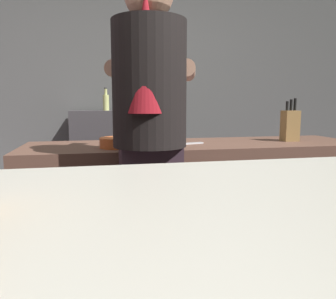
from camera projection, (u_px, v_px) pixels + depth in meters
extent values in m
cube|color=#4E4E4E|center=(122.00, 83.00, 3.46)|extent=(5.20, 0.10, 2.70)
cube|color=brown|center=(197.00, 212.00, 2.13)|extent=(2.10, 0.60, 0.89)
cube|color=#3B373B|center=(116.00, 165.00, 3.28)|extent=(0.84, 0.36, 1.07)
cube|color=#35242E|center=(151.00, 242.00, 1.61)|extent=(0.28, 0.20, 0.94)
cylinder|color=black|center=(149.00, 85.00, 1.51)|extent=(0.34, 0.34, 0.56)
cone|color=maroon|center=(146.00, 52.00, 1.39)|extent=(0.18, 0.18, 0.52)
cylinder|color=tan|center=(120.00, 71.00, 1.67)|extent=(0.17, 0.33, 0.08)
cylinder|color=tan|center=(187.00, 71.00, 1.64)|extent=(0.17, 0.33, 0.08)
cube|color=olive|center=(290.00, 126.00, 2.17)|extent=(0.10, 0.08, 0.20)
cylinder|color=black|center=(287.00, 106.00, 2.14)|extent=(0.02, 0.02, 0.06)
cylinder|color=black|center=(291.00, 105.00, 2.15)|extent=(0.02, 0.02, 0.07)
cylinder|color=black|center=(295.00, 104.00, 2.15)|extent=(0.02, 0.02, 0.08)
cylinder|color=#C35829|center=(118.00, 143.00, 1.85)|extent=(0.21, 0.21, 0.06)
cube|color=silver|center=(185.00, 144.00, 2.00)|extent=(0.24, 0.09, 0.01)
cylinder|color=#568A35|center=(137.00, 101.00, 3.22)|extent=(0.07, 0.07, 0.18)
cylinder|color=#568A35|center=(137.00, 88.00, 3.20)|extent=(0.03, 0.03, 0.07)
cylinder|color=black|center=(137.00, 84.00, 3.19)|extent=(0.04, 0.04, 0.01)
cylinder|color=#508D38|center=(151.00, 101.00, 3.33)|extent=(0.07, 0.07, 0.19)
cylinder|color=#508D38|center=(151.00, 88.00, 3.31)|extent=(0.03, 0.03, 0.07)
cylinder|color=black|center=(151.00, 84.00, 3.30)|extent=(0.04, 0.04, 0.01)
cylinder|color=#C9CD7C|center=(106.00, 103.00, 3.15)|extent=(0.06, 0.06, 0.15)
cylinder|color=#C9CD7C|center=(106.00, 92.00, 3.13)|extent=(0.03, 0.03, 0.06)
cylinder|color=#333333|center=(106.00, 88.00, 3.13)|extent=(0.03, 0.03, 0.01)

